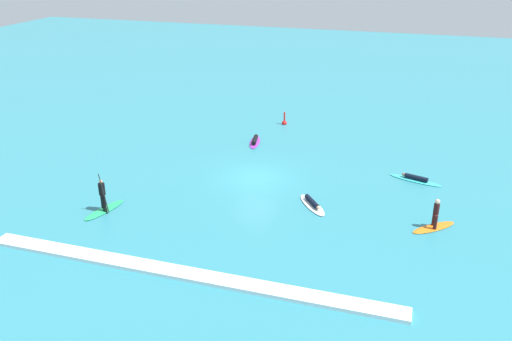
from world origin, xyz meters
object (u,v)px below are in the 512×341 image
(surfer_on_white_board, at_px, (312,204))
(marker_buoy, at_px, (284,122))
(surfer_on_purple_board, at_px, (255,141))
(surfer_on_green_board, at_px, (104,203))
(surfer_on_teal_board, at_px, (415,179))
(surfer_on_orange_board, at_px, (435,221))

(surfer_on_white_board, bearing_deg, marker_buoy, 164.23)
(surfer_on_purple_board, relative_size, surfer_on_white_board, 1.03)
(surfer_on_purple_board, bearing_deg, surfer_on_green_board, 149.03)
(surfer_on_purple_board, xyz_separation_m, marker_buoy, (1.00, 4.73, 0.04))
(surfer_on_teal_board, relative_size, surfer_on_purple_board, 1.19)
(marker_buoy, bearing_deg, surfer_on_green_board, -108.19)
(surfer_on_orange_board, bearing_deg, surfer_on_green_board, -31.27)
(surfer_on_orange_board, relative_size, surfer_on_white_board, 0.91)
(surfer_on_green_board, distance_m, marker_buoy, 18.25)
(surfer_on_teal_board, height_order, surfer_on_green_board, surfer_on_green_board)
(surfer_on_orange_board, relative_size, surfer_on_green_board, 0.84)
(surfer_on_green_board, height_order, marker_buoy, surfer_on_green_board)
(surfer_on_orange_board, height_order, marker_buoy, surfer_on_orange_board)
(surfer_on_teal_board, bearing_deg, surfer_on_orange_board, 117.91)
(surfer_on_teal_board, xyz_separation_m, marker_buoy, (-10.45, 8.16, 0.07))
(surfer_on_orange_board, relative_size, surfer_on_teal_board, 0.74)
(surfer_on_green_board, relative_size, surfer_on_white_board, 1.09)
(surfer_on_orange_board, height_order, surfer_on_white_board, surfer_on_orange_board)
(surfer_on_green_board, xyz_separation_m, marker_buoy, (5.70, 17.33, -0.32))
(surfer_on_teal_board, relative_size, marker_buoy, 2.96)
(surfer_on_purple_board, bearing_deg, surfer_on_white_board, -155.36)
(surfer_on_purple_board, distance_m, marker_buoy, 4.84)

